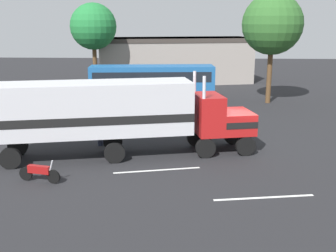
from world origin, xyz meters
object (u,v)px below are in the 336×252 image
object	(u,v)px
motorcycle	(39,172)
semi_truck	(115,112)
parked_bus	(152,81)
parked_car	(28,109)
tree_left	(93,27)
tree_center	(272,24)
person_bystander	(100,131)

from	to	relation	value
motorcycle	semi_truck	bearing A→B (deg)	53.69
parked_bus	parked_car	world-z (taller)	parked_bus
tree_left	semi_truck	bearing A→B (deg)	-74.94
tree_center	semi_truck	bearing A→B (deg)	-125.21
semi_truck	parked_bus	size ratio (longest dim) A/B	1.28
semi_truck	motorcycle	distance (m)	5.30
person_bystander	parked_car	size ratio (longest dim) A/B	0.37
semi_truck	tree_center	bearing A→B (deg)	54.79
parked_bus	tree_center	distance (m)	11.66
person_bystander	parked_car	world-z (taller)	person_bystander
semi_truck	parked_car	xyz separation A→B (m)	(-8.14, 8.46, -1.72)
person_bystander	parked_bus	xyz separation A→B (m)	(2.01, 13.21, 1.17)
semi_truck	parked_bus	xyz separation A→B (m)	(0.74, 15.17, -0.46)
motorcycle	person_bystander	bearing A→B (deg)	74.64
semi_truck	person_bystander	world-z (taller)	semi_truck
semi_truck	person_bystander	bearing A→B (deg)	123.13
parked_bus	tree_center	bearing A→B (deg)	4.41
semi_truck	parked_bus	distance (m)	15.19
semi_truck	parked_car	distance (m)	11.87
person_bystander	parked_car	bearing A→B (deg)	136.55
semi_truck	tree_left	size ratio (longest dim) A/B	1.57
person_bystander	motorcycle	distance (m)	6.13
person_bystander	semi_truck	bearing A→B (deg)	-56.87
semi_truck	tree_center	size ratio (longest dim) A/B	1.48
person_bystander	tree_left	bearing A→B (deg)	103.06
parked_bus	tree_center	world-z (taller)	tree_center
tree_left	tree_center	distance (m)	18.28
motorcycle	tree_center	distance (m)	25.29
parked_bus	tree_left	world-z (taller)	tree_left
person_bystander	tree_center	world-z (taller)	tree_center
parked_bus	motorcycle	distance (m)	19.51
parked_bus	motorcycle	world-z (taller)	parked_bus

